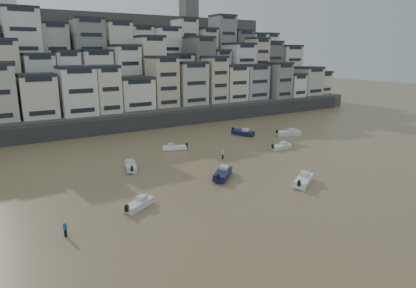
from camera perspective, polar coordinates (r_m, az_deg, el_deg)
ground at (r=36.98m, az=16.79°, el=-17.23°), size 400.00×400.00×0.00m
harbor_wall at (r=93.36m, az=-10.06°, el=3.31°), size 140.00×3.00×3.50m
hillside at (r=131.01m, az=-15.19°, el=11.05°), size 141.04×66.00×50.00m
boat_d at (r=74.74m, az=11.20°, el=-0.27°), size 4.99×1.81×1.34m
boat_c at (r=56.82m, az=2.28°, el=-4.40°), size 6.00×5.70×1.70m
boat_g at (r=86.94m, az=12.28°, el=1.80°), size 6.43×3.78×1.67m
boat_f at (r=61.95m, az=-11.81°, el=-3.25°), size 3.14×5.50×1.43m
boat_a at (r=55.88m, az=14.48°, el=-5.21°), size 6.16×4.80×1.64m
boat_j at (r=47.12m, az=-10.59°, el=-8.87°), size 5.05×3.88×1.34m
boat_i at (r=85.87m, az=5.39°, el=1.89°), size 3.83×6.21×1.61m
boat_h at (r=72.94m, az=-5.18°, el=-0.39°), size 5.31×3.52×1.38m
person_blue at (r=42.30m, az=-21.12°, el=-12.09°), size 0.44×0.44×1.74m
person_pink at (r=66.71m, az=2.29°, el=-1.57°), size 0.44×0.44×1.74m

